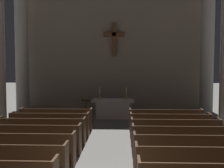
# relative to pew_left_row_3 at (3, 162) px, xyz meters

# --- Properties ---
(pew_left_row_3) EXTENTS (3.09, 0.50, 0.95)m
(pew_left_row_3) POSITION_rel_pew_left_row_3_xyz_m (0.00, 0.00, 0.00)
(pew_left_row_3) COLOR #422B19
(pew_left_row_3) RESTS_ON ground
(pew_left_row_4) EXTENTS (3.09, 0.50, 0.95)m
(pew_left_row_4) POSITION_rel_pew_left_row_3_xyz_m (0.00, 1.07, 0.00)
(pew_left_row_4) COLOR #422B19
(pew_left_row_4) RESTS_ON ground
(pew_left_row_5) EXTENTS (3.09, 0.50, 0.95)m
(pew_left_row_5) POSITION_rel_pew_left_row_3_xyz_m (0.00, 2.13, 0.00)
(pew_left_row_5) COLOR #422B19
(pew_left_row_5) RESTS_ON ground
(pew_left_row_6) EXTENTS (3.09, 0.50, 0.95)m
(pew_left_row_6) POSITION_rel_pew_left_row_3_xyz_m (0.00, 3.20, 0.00)
(pew_left_row_6) COLOR #422B19
(pew_left_row_6) RESTS_ON ground
(pew_left_row_7) EXTENTS (3.09, 0.50, 0.95)m
(pew_left_row_7) POSITION_rel_pew_left_row_3_xyz_m (0.00, 4.27, 0.00)
(pew_left_row_7) COLOR #422B19
(pew_left_row_7) RESTS_ON ground
(pew_left_row_8) EXTENTS (3.09, 0.50, 0.95)m
(pew_left_row_8) POSITION_rel_pew_left_row_3_xyz_m (0.00, 5.33, 0.00)
(pew_left_row_8) COLOR #422B19
(pew_left_row_8) RESTS_ON ground
(pew_right_row_3) EXTENTS (3.09, 0.50, 0.95)m
(pew_right_row_3) POSITION_rel_pew_left_row_3_xyz_m (4.71, 0.00, 0.00)
(pew_right_row_3) COLOR #422B19
(pew_right_row_3) RESTS_ON ground
(pew_right_row_4) EXTENTS (3.09, 0.50, 0.95)m
(pew_right_row_4) POSITION_rel_pew_left_row_3_xyz_m (4.71, 1.07, 0.00)
(pew_right_row_4) COLOR #422B19
(pew_right_row_4) RESTS_ON ground
(pew_right_row_5) EXTENTS (3.09, 0.50, 0.95)m
(pew_right_row_5) POSITION_rel_pew_left_row_3_xyz_m (4.71, 2.13, 0.00)
(pew_right_row_5) COLOR #422B19
(pew_right_row_5) RESTS_ON ground
(pew_right_row_6) EXTENTS (3.09, 0.50, 0.95)m
(pew_right_row_6) POSITION_rel_pew_left_row_3_xyz_m (4.71, 3.20, 0.00)
(pew_right_row_6) COLOR #422B19
(pew_right_row_6) RESTS_ON ground
(pew_right_row_7) EXTENTS (3.09, 0.50, 0.95)m
(pew_right_row_7) POSITION_rel_pew_left_row_3_xyz_m (4.71, 4.27, 0.00)
(pew_right_row_7) COLOR #422B19
(pew_right_row_7) RESTS_ON ground
(pew_right_row_8) EXTENTS (3.09, 0.50, 0.95)m
(pew_right_row_8) POSITION_rel_pew_left_row_3_xyz_m (4.71, 5.33, 0.00)
(pew_right_row_8) COLOR #422B19
(pew_right_row_8) RESTS_ON ground
(column_left_fourth) EXTENTS (1.08, 1.08, 6.73)m
(column_left_fourth) POSITION_rel_pew_left_row_3_xyz_m (-2.69, 8.75, 2.80)
(column_left_fourth) COLOR #9E998E
(column_left_fourth) RESTS_ON ground
(column_right_fourth) EXTENTS (1.08, 1.08, 6.73)m
(column_right_fourth) POSITION_rel_pew_left_row_3_xyz_m (7.40, 8.75, 2.80)
(column_right_fourth) COLOR #9E998E
(column_right_fourth) RESTS_ON ground
(altar) EXTENTS (2.20, 0.90, 1.01)m
(altar) POSITION_rel_pew_left_row_3_xyz_m (2.35, 8.14, 0.06)
(altar) COLOR #BCB7AD
(altar) RESTS_ON ground
(candlestick_left) EXTENTS (0.16, 0.16, 0.64)m
(candlestick_left) POSITION_rel_pew_left_row_3_xyz_m (1.65, 8.14, 0.73)
(candlestick_left) COLOR #B79338
(candlestick_left) RESTS_ON altar
(candlestick_right) EXTENTS (0.16, 0.16, 0.64)m
(candlestick_right) POSITION_rel_pew_left_row_3_xyz_m (3.05, 8.14, 0.73)
(candlestick_right) COLOR #B79338
(candlestick_right) RESTS_ON altar
(apse_with_cross) EXTENTS (11.23, 0.49, 7.84)m
(apse_with_cross) POSITION_rel_pew_left_row_3_xyz_m (2.35, 10.30, 3.45)
(apse_with_cross) COLOR gray
(apse_with_cross) RESTS_ON ground
(lectern) EXTENTS (0.44, 0.36, 1.15)m
(lectern) POSITION_rel_pew_left_row_3_xyz_m (1.08, 6.94, 0.07)
(lectern) COLOR #422B19
(lectern) RESTS_ON ground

